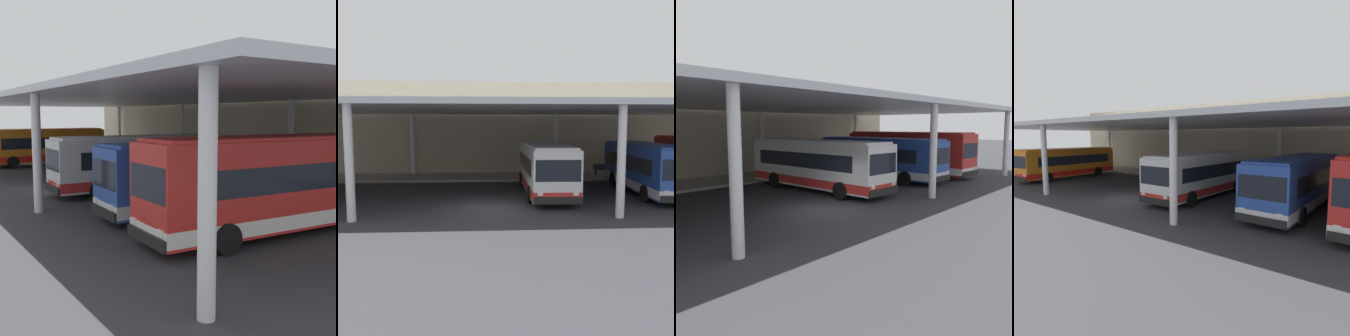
{
  "view_description": "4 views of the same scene",
  "coord_description": "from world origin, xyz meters",
  "views": [
    {
      "loc": [
        25.57,
        -7.91,
        4.27
      ],
      "look_at": [
        7.46,
        3.51,
        1.74
      ],
      "focal_mm": 47.1,
      "sensor_mm": 36.0,
      "label": 1
    },
    {
      "loc": [
        -0.29,
        -19.98,
        4.3
      ],
      "look_at": [
        1.11,
        2.31,
        1.85
      ],
      "focal_mm": 41.41,
      "sensor_mm": 36.0,
      "label": 2
    },
    {
      "loc": [
        -11.88,
        -11.97,
        4.01
      ],
      "look_at": [
        4.66,
        2.81,
        1.43
      ],
      "focal_mm": 38.09,
      "sensor_mm": 36.0,
      "label": 3
    },
    {
      "loc": [
        14.57,
        -13.08,
        4.29
      ],
      "look_at": [
        2.38,
        3.28,
        2.07
      ],
      "focal_mm": 29.88,
      "sensor_mm": 36.0,
      "label": 4
    }
  ],
  "objects": [
    {
      "name": "platform_kerb",
      "position": [
        0.0,
        11.75,
        0.09
      ],
      "size": [
        42.0,
        4.5,
        0.18
      ],
      "primitive_type": "cube",
      "color": "gray",
      "rests_on": "ground"
    },
    {
      "name": "ground_plane",
      "position": [
        0.0,
        0.0,
        0.0
      ],
      "size": [
        200.0,
        200.0,
        0.0
      ],
      "primitive_type": "plane",
      "color": "#333338"
    },
    {
      "name": "canopy_shelter",
      "position": [
        0.0,
        5.5,
        5.31
      ],
      "size": [
        40.0,
        17.0,
        5.55
      ],
      "color": "silver",
      "rests_on": "ground"
    },
    {
      "name": "bus_nearest_bay",
      "position": [
        -13.02,
        3.59,
        1.66
      ],
      "size": [
        3.27,
        10.68,
        3.17
      ],
      "color": "orange",
      "rests_on": "ground"
    },
    {
      "name": "bus_second_bay",
      "position": [
        3.67,
        4.2,
        1.66
      ],
      "size": [
        2.92,
        10.59,
        3.17
      ],
      "color": "white",
      "rests_on": "ground"
    },
    {
      "name": "bus_middle_bay",
      "position": [
        10.24,
        4.16,
        1.66
      ],
      "size": [
        3.03,
        10.63,
        3.17
      ],
      "color": "#284CA8",
      "rests_on": "ground"
    },
    {
      "name": "bench_waiting",
      "position": [
        9.96,
        11.82,
        0.66
      ],
      "size": [
        1.8,
        0.45,
        0.92
      ],
      "color": "#383D47",
      "rests_on": "platform_kerb"
    },
    {
      "name": "station_building_facade",
      "position": [
        0.0,
        15.0,
        4.05
      ],
      "size": [
        48.0,
        1.6,
        8.1
      ],
      "primitive_type": "cube",
      "color": "#C1B293",
      "rests_on": "ground"
    },
    {
      "name": "bus_far_bay",
      "position": [
        14.3,
        4.19,
        1.84
      ],
      "size": [
        3.07,
        11.43,
        3.57
      ],
      "color": "red",
      "rests_on": "ground"
    }
  ]
}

